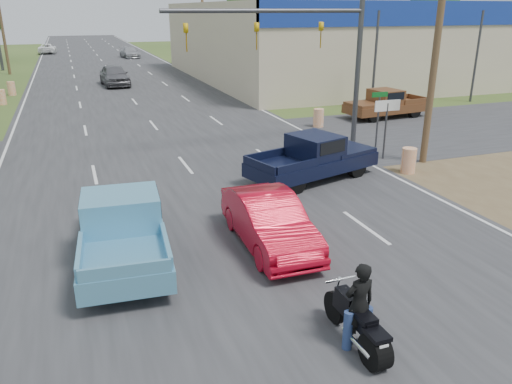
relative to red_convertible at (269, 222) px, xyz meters
name	(u,v)px	position (x,y,z in m)	size (l,w,h in m)	color
main_road	(122,86)	(-0.49, 32.10, -0.71)	(15.00, 180.00, 0.02)	#2D2D30
cross_road	(176,153)	(-0.49, 10.10, -0.71)	(120.00, 10.00, 0.02)	#2D2D30
dirt_verge	(506,179)	(10.51, 2.10, -0.71)	(8.00, 18.00, 0.01)	brown
big_box_store	(440,38)	(31.51, 32.03, 2.60)	(50.00, 28.10, 6.60)	#B7A88C
utility_pole_1	(438,30)	(9.01, 5.10, 4.60)	(2.00, 0.28, 10.00)	#4C3823
utility_pole_2	(267,20)	(9.01, 23.10, 4.60)	(2.00, 0.28, 10.00)	#4C3823
utility_pole_3	(203,17)	(9.01, 41.10, 4.60)	(2.00, 0.28, 10.00)	#4C3823
utility_pole_6	(1,17)	(-9.99, 44.10, 4.60)	(2.00, 0.28, 10.00)	#4C3823
tree_3	(434,8)	(54.51, 62.10, 5.48)	(8.40, 8.40, 10.40)	#422D19
tree_5	(245,10)	(29.51, 87.10, 5.17)	(7.98, 7.98, 9.88)	#422D19
barrel_0	(409,161)	(7.51, 4.10, -0.22)	(0.56, 0.56, 1.00)	orange
barrel_1	(319,118)	(7.91, 12.60, -0.22)	(0.56, 0.56, 1.00)	orange
barrel_2	(1,97)	(-8.99, 26.10, -0.22)	(0.56, 0.56, 1.00)	orange
barrel_3	(11,89)	(-8.69, 30.10, -0.22)	(0.56, 0.56, 1.00)	orange
lane_sign	(387,115)	(7.71, 6.10, 1.18)	(1.20, 0.08, 2.52)	#3F3F44
street_name_sign	(378,114)	(8.31, 7.60, 0.89)	(0.80, 0.08, 2.61)	#3F3F44
signal_mast	(306,40)	(5.33, 9.10, 4.09)	(9.12, 0.40, 7.00)	#3F3F44
red_convertible	(269,222)	(0.00, 0.00, 0.00)	(1.52, 4.35, 1.43)	#B7081E
motorcycle	(359,326)	(-0.04, -4.66, -0.23)	(0.67, 2.17, 1.10)	black
rider	(359,309)	(-0.04, -4.60, 0.12)	(0.61, 0.40, 1.68)	black
blue_pickup	(123,226)	(-3.75, 0.70, 0.17)	(2.46, 5.44, 1.76)	black
navy_pickup	(315,157)	(3.75, 4.74, 0.14)	(5.47, 3.33, 1.70)	black
brown_pickup	(385,104)	(12.69, 13.49, 0.12)	(5.16, 2.43, 1.66)	black
distant_car_grey	(114,75)	(-0.99, 32.46, 0.14)	(2.02, 5.02, 1.71)	#59595E
distant_car_silver	(130,53)	(3.34, 58.07, -0.04)	(1.90, 4.67, 1.36)	#A4A4A8
distant_car_white	(47,49)	(-6.99, 68.89, -0.03)	(2.27, 4.92, 1.37)	white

